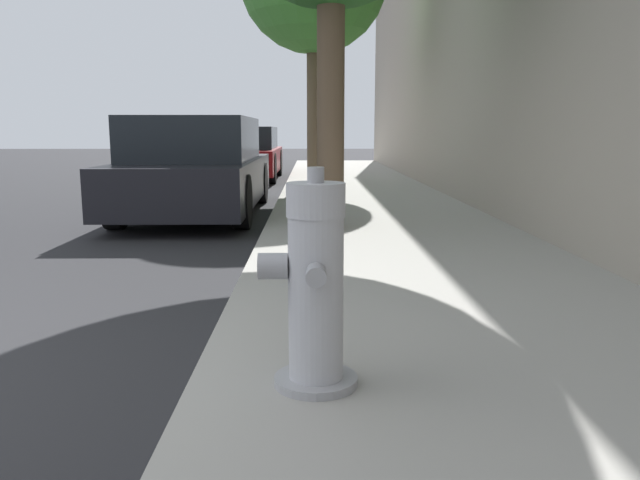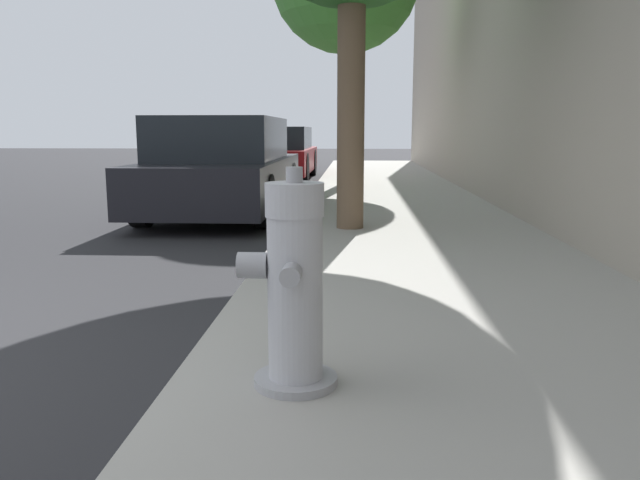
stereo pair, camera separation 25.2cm
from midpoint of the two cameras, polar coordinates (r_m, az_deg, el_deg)
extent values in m
cube|color=#99968E|center=(2.66, 19.43, -15.12)|extent=(2.74, 40.00, 0.14)
cylinder|color=#97979C|center=(2.63, 0.58, -12.69)|extent=(0.34, 0.34, 0.04)
cylinder|color=#B2B2B7|center=(2.52, 0.59, -5.34)|extent=(0.22, 0.22, 0.66)
cylinder|color=#B2B2B7|center=(2.44, 0.61, 3.70)|extent=(0.23, 0.23, 0.13)
cylinder|color=#97979C|center=(2.44, 0.62, 5.98)|extent=(0.07, 0.07, 0.06)
cylinder|color=#97979C|center=(2.33, 0.42, -3.23)|extent=(0.08, 0.10, 0.08)
cylinder|color=#97979C|center=(2.64, 0.76, -1.65)|extent=(0.08, 0.10, 0.08)
cylinder|color=#97979C|center=(2.50, -3.31, -2.34)|extent=(0.12, 0.11, 0.11)
cube|color=black|center=(9.07, -7.83, 5.46)|extent=(1.68, 4.51, 0.59)
cube|color=black|center=(8.86, -8.14, 9.16)|extent=(1.55, 2.48, 0.58)
cylinder|color=black|center=(10.60, -10.42, 5.22)|extent=(0.20, 0.66, 0.66)
cylinder|color=black|center=(10.35, -2.17, 5.27)|extent=(0.20, 0.66, 0.66)
cylinder|color=black|center=(7.92, -15.15, 3.50)|extent=(0.20, 0.66, 0.66)
cylinder|color=black|center=(7.58, -4.15, 3.54)|extent=(0.20, 0.66, 0.66)
cube|color=maroon|center=(15.50, -3.47, 7.32)|extent=(1.70, 4.35, 0.56)
cube|color=black|center=(15.31, -3.57, 9.30)|extent=(1.56, 2.39, 0.52)
cylinder|color=black|center=(16.94, -5.54, 7.09)|extent=(0.20, 0.69, 0.69)
cylinder|color=black|center=(16.78, -0.29, 7.11)|extent=(0.20, 0.69, 0.69)
cylinder|color=black|center=(14.28, -7.18, 6.54)|extent=(0.20, 0.69, 0.69)
cylinder|color=black|center=(14.09, -0.97, 6.57)|extent=(0.20, 0.69, 0.69)
cylinder|color=brown|center=(6.68, 3.96, 12.98)|extent=(0.29, 0.29, 2.78)
cylinder|color=brown|center=(12.00, 2.87, 11.96)|extent=(0.26, 0.26, 2.92)
camera|label=1|loc=(0.13, -88.04, 0.34)|focal=35.00mm
camera|label=2|loc=(0.13, 91.96, -0.34)|focal=35.00mm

